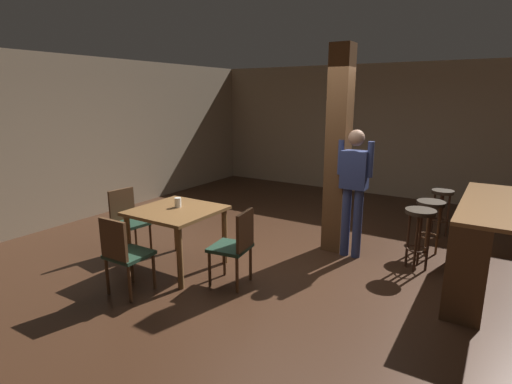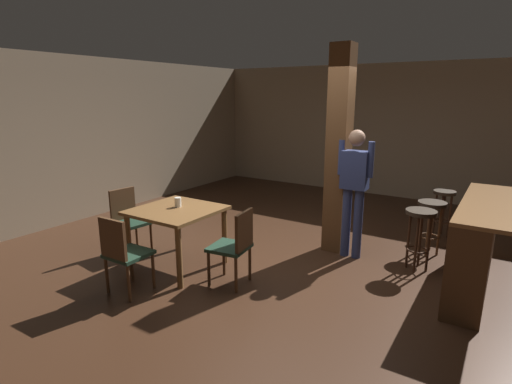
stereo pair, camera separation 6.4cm
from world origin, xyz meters
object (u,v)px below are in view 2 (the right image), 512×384
Objects in this scene: dining_table at (177,218)px; bar_counter at (475,243)px; chair_south at (123,251)px; bar_stool_near at (420,225)px; chair_west at (128,218)px; bar_stool_far at (444,203)px; napkin_cup at (178,202)px; bar_stool_mid at (431,214)px; chair_east at (235,244)px; standing_person at (354,185)px.

dining_table is 0.48× the size of bar_counter.
chair_south reaches higher than bar_stool_near.
dining_table is 1.11× the size of chair_west.
bar_counter is 1.71m from bar_stool_far.
napkin_cup is 0.06× the size of bar_counter.
bar_stool_mid is at bearing 128.40° from bar_counter.
bar_stool_near is 1.50m from bar_stool_far.
chair_west is 0.44× the size of bar_counter.
bar_stool_near is (1.67, 1.58, 0.08)m from chair_east.
chair_south reaches higher than bar_stool_far.
standing_person reaches higher than bar_counter.
bar_stool_mid is at bearing 40.22° from dining_table.
chair_east is 7.32× the size of napkin_cup.
chair_west is at bearing 179.87° from chair_east.
chair_east reaches higher than bar_stool_near.
chair_west is at bearing -174.15° from napkin_cup.
bar_counter reaches higher than chair_west.
bar_stool_near is at bearing 24.37° from chair_west.
bar_stool_mid is at bearing -92.24° from bar_stool_far.
bar_counter is (3.18, 2.31, 0.01)m from chair_south.
chair_south and chair_west have the same top height.
standing_person reaches higher than bar_stool_far.
bar_counter reaches higher than bar_stool_near.
chair_south is at bearing -125.65° from standing_person.
dining_table is at bearing -155.66° from bar_counter.
bar_counter is (2.29, 1.47, 0.01)m from chair_east.
chair_west is 1.20× the size of bar_stool_mid.
standing_person reaches higher than bar_stool_near.
bar_stool_near is 1.05× the size of bar_stool_mid.
napkin_cup is (0.86, 0.09, 0.33)m from chair_west.
chair_south is 0.99m from napkin_cup.
bar_stool_far is at bearing 87.76° from bar_stool_mid.
napkin_cup is 0.16× the size of bar_stool_near.
napkin_cup is 2.30m from standing_person.
bar_stool_near reaches higher than bar_stool_far.
bar_stool_mid is at bearing 38.82° from napkin_cup.
dining_table is 4.04m from bar_stool_far.
chair_east is 0.44× the size of bar_counter.
dining_table is 0.91m from chair_west.
bar_stool_near is 1.07× the size of bar_stool_far.
bar_stool_far is at bearing 60.70° from chair_east.
chair_west is at bearing -149.70° from standing_person.
napkin_cup is 3.53m from bar_counter.
napkin_cup reaches higher than bar_stool_mid.
dining_table is 1.35× the size of bar_stool_far.
standing_person reaches higher than bar_stool_mid.
napkin_cup is 4.02m from bar_stool_far.
chair_west reaches higher than dining_table.
dining_table is 1.32× the size of bar_stool_mid.
bar_counter is at bearing -51.60° from bar_stool_mid.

